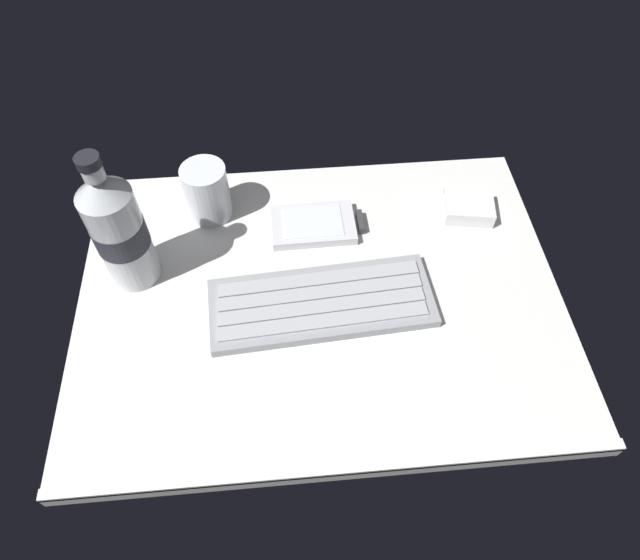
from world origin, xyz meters
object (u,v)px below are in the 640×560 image
object	(u,v)px
juice_cup	(207,194)
charger_block	(468,208)
handheld_device	(318,225)
water_bottle	(118,230)
keyboard	(323,303)

from	to	relation	value
juice_cup	charger_block	bearing A→B (deg)	-5.29
handheld_device	water_bottle	world-z (taller)	water_bottle
juice_cup	charger_block	size ratio (longest dim) A/B	1.21
juice_cup	water_bottle	xyz separation A→B (cm)	(-9.80, -10.43, 5.10)
handheld_device	juice_cup	xyz separation A→B (cm)	(-15.47, 4.44, 3.18)
juice_cup	water_bottle	distance (cm)	15.19
juice_cup	water_bottle	size ratio (longest dim) A/B	0.41
keyboard	charger_block	size ratio (longest dim) A/B	4.24
water_bottle	juice_cup	bearing A→B (deg)	46.76
charger_block	water_bottle	bearing A→B (deg)	-171.73
handheld_device	charger_block	world-z (taller)	charger_block
charger_block	handheld_device	bearing A→B (deg)	-177.60
keyboard	water_bottle	world-z (taller)	water_bottle
keyboard	handheld_device	distance (cm)	13.57
juice_cup	handheld_device	bearing A→B (deg)	-16.01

